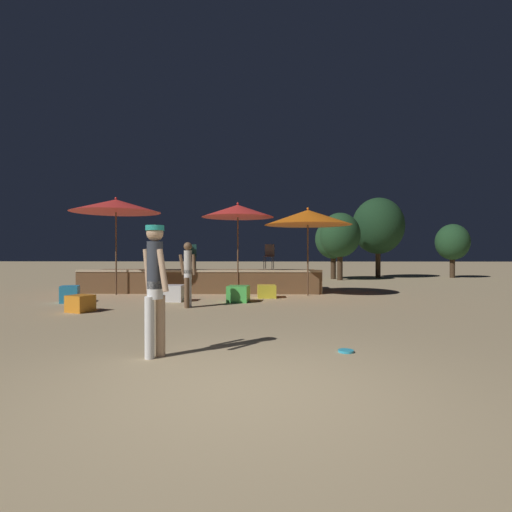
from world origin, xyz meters
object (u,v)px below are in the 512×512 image
cube_seat_0 (80,303)px  cube_seat_4 (267,291)px  patio_umbrella_2 (308,218)px  background_tree_1 (333,239)px  person_1 (155,281)px  frisbee_disc (346,351)px  background_tree_0 (452,242)px  background_tree_3 (340,235)px  cube_seat_1 (70,294)px  background_tree_2 (378,226)px  person_0 (188,272)px  cube_seat_3 (174,293)px  bistro_chair_0 (269,254)px  patio_umbrella_1 (116,206)px  patio_umbrella_0 (238,211)px  cube_seat_2 (238,294)px  bistro_chair_1 (192,254)px

cube_seat_0 → cube_seat_4: 5.47m
patio_umbrella_2 → background_tree_1: size_ratio=0.90×
person_1 → frisbee_disc: size_ratio=8.08×
person_1 → background_tree_0: (12.11, 17.54, 0.98)m
background_tree_0 → background_tree_3: (-6.76, -2.13, 0.31)m
cube_seat_1 → background_tree_2: 16.81m
person_0 → frisbee_disc: (3.18, -4.57, -0.90)m
patio_umbrella_2 → cube_seat_3: patio_umbrella_2 is taller
cube_seat_1 → person_1: bearing=-55.0°
cube_seat_3 → bistro_chair_0: size_ratio=0.64×
patio_umbrella_1 → person_1: patio_umbrella_1 is taller
patio_umbrella_1 → cube_seat_3: 4.08m
cube_seat_3 → cube_seat_4: (2.71, 1.00, -0.04)m
patio_umbrella_0 → cube_seat_3: (-1.72, -2.03, -2.61)m
cube_seat_0 → cube_seat_2: bearing=28.7°
patio_umbrella_1 → cube_seat_2: (4.28, -1.88, -2.77)m
patio_umbrella_2 → person_1: bearing=-110.2°
cube_seat_0 → cube_seat_1: (-1.13, 1.74, 0.04)m
cube_seat_2 → background_tree_3: 10.60m
cube_seat_1 → cube_seat_2: size_ratio=0.89×
patio_umbrella_1 → bistro_chair_0: (5.20, 1.26, -1.63)m
patio_umbrella_0 → patio_umbrella_2: (2.35, -0.36, -0.25)m
cube_seat_0 → bistro_chair_0: (4.60, 5.16, 1.18)m
frisbee_disc → background_tree_3: (2.70, 15.07, 2.31)m
cube_seat_2 → background_tree_1: background_tree_1 is taller
patio_umbrella_1 → background_tree_3: 11.62m
cube_seat_0 → background_tree_2: 17.33m
cube_seat_0 → cube_seat_1: size_ratio=1.12×
cube_seat_0 → cube_seat_4: cube_seat_0 is taller
bistro_chair_0 → background_tree_3: size_ratio=0.26×
cube_seat_0 → frisbee_disc: 6.77m
patio_umbrella_0 → background_tree_0: (11.57, 9.29, -0.84)m
person_1 → frisbee_disc: (2.66, 0.35, -1.02)m
bistro_chair_0 → patio_umbrella_1: bearing=-154.1°
cube_seat_3 → person_1: 6.38m
cube_seat_2 → background_tree_0: size_ratio=0.22×
cube_seat_2 → background_tree_2: bearing=57.5°
background_tree_1 → background_tree_2: bearing=20.4°
person_1 → background_tree_0: size_ratio=0.59×
frisbee_disc → person_1: bearing=-172.6°
bistro_chair_0 → patio_umbrella_2: bearing=-34.9°
patio_umbrella_2 → bistro_chair_1: patio_umbrella_2 is taller
cube_seat_1 → cube_seat_3: size_ratio=1.03×
background_tree_0 → bistro_chair_1: bearing=-148.5°
cube_seat_2 → cube_seat_4: bearing=53.2°
patio_umbrella_2 → bistro_chair_1: 4.56m
patio_umbrella_0 → background_tree_2: size_ratio=0.69×
bistro_chair_1 → background_tree_1: 9.54m
cube_seat_1 → bistro_chair_0: bistro_chair_0 is taller
background_tree_1 → background_tree_2: size_ratio=0.72×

